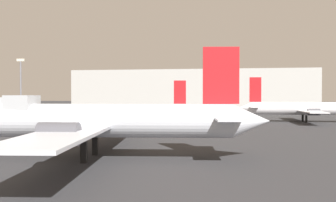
# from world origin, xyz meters

# --- Properties ---
(airplane_at_gate) EXTENTS (36.50, 31.72, 10.39)m
(airplane_at_gate) POSITION_xyz_m (-11.30, 19.48, 3.55)
(airplane_at_gate) COLOR silver
(airplane_at_gate) RESTS_ON ground_plane
(airplane_far_left) EXTENTS (28.50, 19.71, 8.98)m
(airplane_far_left) POSITION_xyz_m (-17.48, 62.70, 2.74)
(airplane_far_left) COLOR silver
(airplane_far_left) RESTS_ON ground_plane
(airplane_far_right) EXTENTS (31.09, 23.49, 9.80)m
(airplane_far_right) POSITION_xyz_m (20.28, 69.02, 2.99)
(airplane_far_right) COLOR white
(airplane_far_right) RESTS_ON ground_plane
(light_mast_left) EXTENTS (2.40, 0.50, 17.08)m
(light_mast_left) POSITION_xyz_m (-60.41, 90.58, 9.77)
(light_mast_left) COLOR slate
(light_mast_left) RESTS_ON ground_plane
(terminal_building) EXTENTS (91.02, 25.71, 15.27)m
(terminal_building) POSITION_xyz_m (-10.32, 130.25, 7.63)
(terminal_building) COLOR #B7B7B2
(terminal_building) RESTS_ON ground_plane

